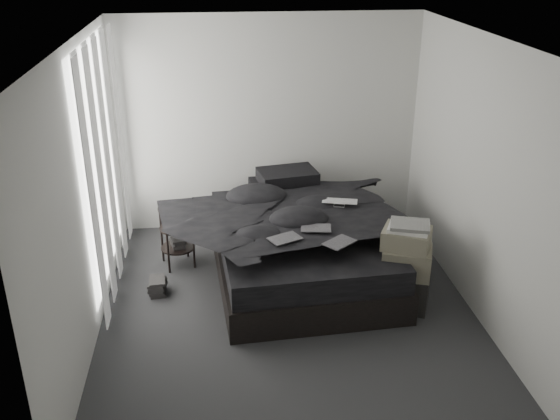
{
  "coord_description": "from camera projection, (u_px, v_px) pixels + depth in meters",
  "views": [
    {
      "loc": [
        -0.64,
        -5.12,
        3.4
      ],
      "look_at": [
        0.0,
        0.8,
        0.75
      ],
      "focal_mm": 40.0,
      "sensor_mm": 36.0,
      "label": 1
    }
  ],
  "objects": [
    {
      "name": "box_upper",
      "position": [
        407.0,
        238.0,
        5.94
      ],
      "size": [
        0.55,
        0.51,
        0.19
      ],
      "primitive_type": "cube",
      "rotation": [
        0.0,
        0.0,
        -0.47
      ],
      "color": "#6A6553",
      "rests_on": "box_mid"
    },
    {
      "name": "wall_front",
      "position": [
        333.0,
        324.0,
        3.66
      ],
      "size": [
        3.6,
        0.01,
        2.6
      ],
      "primitive_type": "cube",
      "color": "silver",
      "rests_on": "ground"
    },
    {
      "name": "box_lower",
      "position": [
        403.0,
        289.0,
        6.17
      ],
      "size": [
        0.6,
        0.55,
        0.36
      ],
      "primitive_type": "cube",
      "rotation": [
        0.0,
        0.0,
        -0.41
      ],
      "color": "black",
      "rests_on": "floor"
    },
    {
      "name": "wall_right",
      "position": [
        483.0,
        182.0,
        5.75
      ],
      "size": [
        0.01,
        4.2,
        2.6
      ],
      "primitive_type": "cube",
      "color": "silver",
      "rests_on": "ground"
    },
    {
      "name": "comic_a",
      "position": [
        285.0,
        230.0,
        5.86
      ],
      "size": [
        0.35,
        0.3,
        0.01
      ],
      "primitive_type": "cube",
      "rotation": [
        0.0,
        0.0,
        0.45
      ],
      "color": "black",
      "rests_on": "duvet"
    },
    {
      "name": "art_book_white",
      "position": [
        409.0,
        228.0,
        5.89
      ],
      "size": [
        0.46,
        0.42,
        0.04
      ],
      "primitive_type": "cube",
      "rotation": [
        0.0,
        0.0,
        -0.41
      ],
      "color": "silver",
      "rests_on": "box_upper"
    },
    {
      "name": "art_book_snake",
      "position": [
        410.0,
        225.0,
        5.87
      ],
      "size": [
        0.43,
        0.38,
        0.03
      ],
      "primitive_type": "cube",
      "rotation": [
        0.0,
        0.0,
        -0.31
      ],
      "color": "silver",
      "rests_on": "art_book_white"
    },
    {
      "name": "bed",
      "position": [
        300.0,
        261.0,
        6.74
      ],
      "size": [
        1.92,
        2.45,
        0.32
      ],
      "primitive_type": "cube",
      "rotation": [
        0.0,
        0.0,
        0.07
      ],
      "color": "black",
      "rests_on": "floor"
    },
    {
      "name": "mattress",
      "position": [
        300.0,
        237.0,
        6.63
      ],
      "size": [
        1.85,
        2.38,
        0.25
      ],
      "primitive_type": "cube",
      "rotation": [
        0.0,
        0.0,
        0.07
      ],
      "color": "black",
      "rests_on": "bed"
    },
    {
      "name": "comic_c",
      "position": [
        340.0,
        233.0,
        5.78
      ],
      "size": [
        0.35,
        0.34,
        0.01
      ],
      "primitive_type": "cube",
      "rotation": [
        0.0,
        0.0,
        0.68
      ],
      "color": "black",
      "rests_on": "duvet"
    },
    {
      "name": "pillow_upper",
      "position": [
        287.0,
        176.0,
        7.28
      ],
      "size": [
        0.73,
        0.56,
        0.15
      ],
      "primitive_type": "cube",
      "rotation": [
        0.0,
        0.0,
        0.17
      ],
      "color": "black",
      "rests_on": "pillow_lower"
    },
    {
      "name": "box_mid",
      "position": [
        407.0,
        261.0,
        6.02
      ],
      "size": [
        0.55,
        0.5,
        0.28
      ],
      "primitive_type": "cube",
      "rotation": [
        0.0,
        0.0,
        -0.34
      ],
      "color": "#6A6553",
      "rests_on": "box_lower"
    },
    {
      "name": "wall_left",
      "position": [
        83.0,
        198.0,
        5.39
      ],
      "size": [
        0.01,
        4.2,
        2.6
      ],
      "primitive_type": "cube",
      "color": "silver",
      "rests_on": "ground"
    },
    {
      "name": "floor_books",
      "position": [
        158.0,
        286.0,
        6.4
      ],
      "size": [
        0.17,
        0.23,
        0.16
      ],
      "primitive_type": "cube",
      "rotation": [
        0.0,
        0.0,
        -0.03
      ],
      "color": "black",
      "rests_on": "floor"
    },
    {
      "name": "window_left",
      "position": [
        101.0,
        159.0,
        6.19
      ],
      "size": [
        0.02,
        2.0,
        2.3
      ],
      "primitive_type": "cube",
      "color": "white",
      "rests_on": "wall_left"
    },
    {
      "name": "duvet",
      "position": [
        302.0,
        217.0,
        6.47
      ],
      "size": [
        1.85,
        2.11,
        0.27
      ],
      "primitive_type": "imported",
      "rotation": [
        0.0,
        0.0,
        0.07
      ],
      "color": "black",
      "rests_on": "mattress"
    },
    {
      "name": "curtain_left",
      "position": [
        107.0,
        165.0,
        6.22
      ],
      "size": [
        0.06,
        2.12,
        2.48
      ],
      "primitive_type": "cube",
      "color": "white",
      "rests_on": "wall_left"
    },
    {
      "name": "papers",
      "position": [
        176.0,
        208.0,
        6.71
      ],
      "size": [
        0.33,
        0.29,
        0.01
      ],
      "primitive_type": "cube",
      "rotation": [
        0.0,
        0.0,
        0.47
      ],
      "color": "white",
      "rests_on": "side_stand"
    },
    {
      "name": "wall_back",
      "position": [
        268.0,
        124.0,
        7.48
      ],
      "size": [
        3.6,
        0.01,
        2.6
      ],
      "primitive_type": "cube",
      "color": "silver",
      "rests_on": "ground"
    },
    {
      "name": "ceiling",
      "position": [
        291.0,
        41.0,
        5.04
      ],
      "size": [
        3.6,
        4.2,
        0.01
      ],
      "primitive_type": "cube",
      "color": "white",
      "rests_on": "ground"
    },
    {
      "name": "pillow_lower",
      "position": [
        280.0,
        188.0,
        7.35
      ],
      "size": [
        0.73,
        0.52,
        0.16
      ],
      "primitive_type": "cube",
      "rotation": [
        0.0,
        0.0,
        0.07
      ],
      "color": "black",
      "rests_on": "mattress"
    },
    {
      "name": "laptop",
      "position": [
        340.0,
        197.0,
        6.58
      ],
      "size": [
        0.42,
        0.32,
        0.03
      ],
      "primitive_type": "imported",
      "rotation": [
        0.0,
        0.0,
        -0.25
      ],
      "color": "silver",
      "rests_on": "duvet"
    },
    {
      "name": "floor",
      "position": [
        289.0,
        313.0,
        6.1
      ],
      "size": [
        3.6,
        4.2,
        0.01
      ],
      "primitive_type": "cube",
      "color": "#2D2E30",
      "rests_on": "ground"
    },
    {
      "name": "comic_b",
      "position": [
        316.0,
        220.0,
        6.06
      ],
      "size": [
        0.32,
        0.23,
        0.01
      ],
      "primitive_type": "cube",
      "rotation": [
        0.0,
        0.0,
        -0.14
      ],
      "color": "black",
      "rests_on": "duvet"
    },
    {
      "name": "side_stand",
      "position": [
        177.0,
        237.0,
        6.86
      ],
      "size": [
        0.46,
        0.46,
        0.69
      ],
      "primitive_type": "cylinder",
      "rotation": [
        0.0,
        0.0,
        0.29
      ],
      "color": "black",
      "rests_on": "floor"
    }
  ]
}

